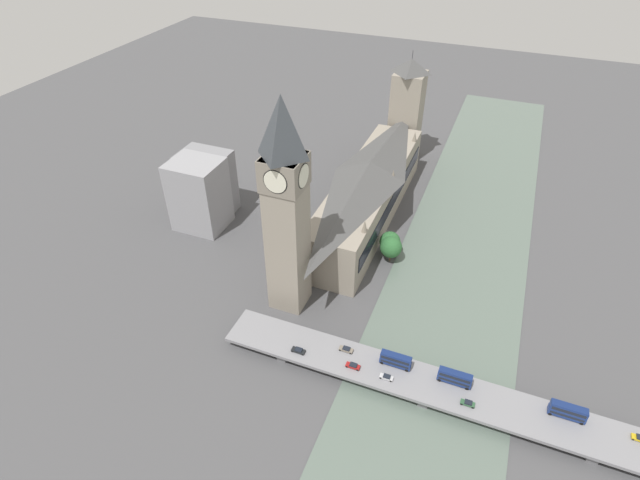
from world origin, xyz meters
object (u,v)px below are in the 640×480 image
(parliament_hall, at_px, (369,191))
(double_decker_bus_lead, at_px, (568,411))
(car_northbound_lead, at_px, (298,350))
(car_northbound_tail, at_px, (386,377))
(car_northbound_mid, at_px, (640,438))
(double_decker_bus_mid, at_px, (455,377))
(car_southbound_lead, at_px, (468,403))
(car_southbound_tail, at_px, (353,366))
(victoria_tower, at_px, (406,110))
(double_decker_bus_rear, at_px, (396,360))
(road_bridge, at_px, (428,385))
(clock_tower, at_px, (286,206))
(car_southbound_mid, at_px, (346,349))

(parliament_hall, relative_size, double_decker_bus_lead, 10.43)
(car_northbound_lead, distance_m, car_northbound_tail, 29.67)
(car_northbound_mid, bearing_deg, car_northbound_tail, 4.89)
(car_northbound_lead, bearing_deg, double_decker_bus_mid, -172.43)
(parliament_hall, distance_m, double_decker_bus_lead, 118.49)
(car_southbound_lead, height_order, car_southbound_tail, car_southbound_lead)
(double_decker_bus_lead, distance_m, car_southbound_lead, 27.83)
(parliament_hall, bearing_deg, victoria_tower, -89.95)
(double_decker_bus_rear, relative_size, car_northbound_mid, 2.40)
(double_decker_bus_mid, bearing_deg, road_bridge, 23.39)
(clock_tower, relative_size, car_northbound_tail, 18.89)
(road_bridge, xyz_separation_m, double_decker_bus_lead, (-39.39, -3.30, 3.58))
(clock_tower, relative_size, car_northbound_lead, 17.70)
(car_southbound_lead, bearing_deg, car_northbound_mid, -172.23)
(double_decker_bus_lead, relative_size, car_northbound_lead, 2.24)
(double_decker_bus_rear, height_order, car_northbound_lead, double_decker_bus_rear)
(double_decker_bus_lead, distance_m, double_decker_bus_rear, 50.70)
(double_decker_bus_mid, distance_m, car_southbound_tail, 31.37)
(parliament_hall, relative_size, car_southbound_tail, 23.31)
(car_northbound_mid, bearing_deg, car_northbound_lead, 3.72)
(car_northbound_tail, xyz_separation_m, car_southbound_tail, (11.04, -0.20, 0.07))
(parliament_hall, height_order, car_southbound_lead, parliament_hall)
(victoria_tower, relative_size, car_southbound_mid, 12.59)
(car_southbound_lead, bearing_deg, double_decker_bus_rear, -14.62)
(double_decker_bus_lead, xyz_separation_m, car_northbound_mid, (-19.16, 0.19, -2.00))
(parliament_hall, distance_m, car_northbound_tail, 94.60)
(clock_tower, bearing_deg, car_southbound_mid, 146.83)
(road_bridge, bearing_deg, clock_tower, -20.85)
(road_bridge, bearing_deg, victoria_tower, -72.86)
(road_bridge, xyz_separation_m, car_northbound_lead, (42.16, 3.44, 1.58))
(double_decker_bus_mid, bearing_deg, victoria_tower, -70.00)
(parliament_hall, relative_size, car_northbound_lead, 23.40)
(double_decker_bus_rear, bearing_deg, car_northbound_lead, 11.80)
(car_southbound_tail, bearing_deg, clock_tower, -36.39)
(car_northbound_lead, xyz_separation_m, car_southbound_mid, (-14.38, -6.20, 0.03))
(car_southbound_mid, bearing_deg, double_decker_bus_mid, -179.40)
(car_southbound_tail, bearing_deg, car_northbound_lead, 2.06)
(car_northbound_tail, bearing_deg, parliament_hall, -69.01)
(parliament_hall, xyz_separation_m, car_southbound_lead, (-58.58, 88.09, -9.46))
(car_southbound_tail, bearing_deg, car_southbound_mid, -52.44)
(double_decker_bus_lead, xyz_separation_m, car_southbound_lead, (27.00, 6.48, -1.95))
(clock_tower, xyz_separation_m, car_northbound_mid, (-115.02, 18.40, -37.71))
(car_southbound_lead, bearing_deg, victoria_tower, -69.05)
(car_southbound_mid, bearing_deg, road_bridge, 174.33)
(car_northbound_lead, bearing_deg, double_decker_bus_lead, -175.28)
(car_southbound_mid, bearing_deg, car_northbound_lead, 23.32)
(road_bridge, relative_size, car_southbound_tail, 29.58)
(victoria_tower, bearing_deg, double_decker_bus_lead, 120.28)
(double_decker_bus_lead, bearing_deg, clock_tower, -10.76)
(car_northbound_lead, xyz_separation_m, car_southbound_lead, (-54.55, -0.26, 0.04))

